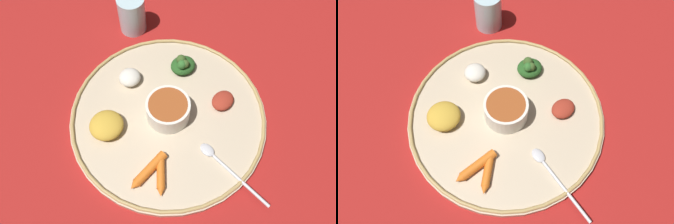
# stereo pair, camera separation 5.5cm
# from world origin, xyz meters

# --- Properties ---
(ground_plane) EXTENTS (2.40, 2.40, 0.00)m
(ground_plane) POSITION_xyz_m (0.00, 0.00, 0.00)
(ground_plane) COLOR maroon
(platter) EXTENTS (0.44, 0.44, 0.02)m
(platter) POSITION_xyz_m (0.00, 0.00, 0.01)
(platter) COLOR #C6B293
(platter) RESTS_ON ground_plane
(platter_rim) EXTENTS (0.43, 0.43, 0.01)m
(platter_rim) POSITION_xyz_m (0.00, 0.00, 0.02)
(platter_rim) COLOR tan
(platter_rim) RESTS_ON platter
(center_bowl) EXTENTS (0.10, 0.10, 0.05)m
(center_bowl) POSITION_xyz_m (0.00, 0.00, 0.04)
(center_bowl) COLOR silver
(center_bowl) RESTS_ON platter
(spoon) EXTENTS (0.09, 0.17, 0.01)m
(spoon) POSITION_xyz_m (0.07, -0.15, 0.02)
(spoon) COLOR silver
(spoon) RESTS_ON platter
(greens_pile) EXTENTS (0.07, 0.06, 0.05)m
(greens_pile) POSITION_xyz_m (0.07, 0.11, 0.04)
(greens_pile) COLOR #23511E
(greens_pile) RESTS_ON platter
(carrot_near_spoon) EXTENTS (0.09, 0.06, 0.02)m
(carrot_near_spoon) POSITION_xyz_m (-0.08, -0.11, 0.03)
(carrot_near_spoon) COLOR orange
(carrot_near_spoon) RESTS_ON platter
(carrot_outer) EXTENTS (0.04, 0.09, 0.02)m
(carrot_outer) POSITION_xyz_m (-0.06, -0.13, 0.02)
(carrot_outer) COLOR orange
(carrot_outer) RESTS_ON platter
(mound_rice_white) EXTENTS (0.07, 0.07, 0.03)m
(mound_rice_white) POSITION_xyz_m (-0.06, 0.12, 0.03)
(mound_rice_white) COLOR silver
(mound_rice_white) RESTS_ON platter
(mound_beet) EXTENTS (0.07, 0.07, 0.02)m
(mound_beet) POSITION_xyz_m (0.13, -0.01, 0.03)
(mound_beet) COLOR maroon
(mound_beet) RESTS_ON platter
(mound_lentil_yellow) EXTENTS (0.09, 0.09, 0.03)m
(mound_lentil_yellow) POSITION_xyz_m (-0.14, 0.01, 0.03)
(mound_lentil_yellow) COLOR gold
(mound_lentil_yellow) RESTS_ON platter
(drinking_glass) EXTENTS (0.07, 0.07, 0.10)m
(drinking_glass) POSITION_xyz_m (0.00, 0.29, 0.04)
(drinking_glass) COLOR silver
(drinking_glass) RESTS_ON ground_plane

